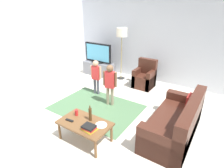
{
  "coord_description": "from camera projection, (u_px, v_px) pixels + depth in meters",
  "views": [
    {
      "loc": [
        2.31,
        -2.9,
        2.49
      ],
      "look_at": [
        0.0,
        0.6,
        0.65
      ],
      "focal_mm": 29.29,
      "sensor_mm": 36.0,
      "label": 1
    }
  ],
  "objects": [
    {
      "name": "couch",
      "position": [
        177.0,
        124.0,
        3.65
      ],
      "size": [
        0.8,
        1.8,
        0.86
      ],
      "color": "#472319",
      "rests_on": "ground"
    },
    {
      "name": "child_near_tv",
      "position": [
        96.0,
        74.0,
        5.29
      ],
      "size": [
        0.35,
        0.17,
        1.04
      ],
      "color": "#4C4C59",
      "rests_on": "ground"
    },
    {
      "name": "bottle",
      "position": [
        90.0,
        114.0,
        3.49
      ],
      "size": [
        0.06,
        0.06,
        0.33
      ],
      "color": "#4C3319",
      "rests_on": "coffee_table"
    },
    {
      "name": "wall_left",
      "position": [
        15.0,
        46.0,
        5.35
      ],
      "size": [
        0.12,
        6.0,
        2.7
      ],
      "primitive_type": "cube",
      "color": "silver",
      "rests_on": "ground"
    },
    {
      "name": "ground",
      "position": [
        98.0,
        117.0,
        4.38
      ],
      "size": [
        7.8,
        7.8,
        0.0
      ],
      "primitive_type": "plane",
      "color": "beige"
    },
    {
      "name": "wall_back",
      "position": [
        151.0,
        41.0,
        6.13
      ],
      "size": [
        6.0,
        0.12,
        2.7
      ],
      "primitive_type": "cube",
      "color": "silver",
      "rests_on": "ground"
    },
    {
      "name": "soda_can",
      "position": [
        76.0,
        113.0,
        3.68
      ],
      "size": [
        0.07,
        0.07,
        0.12
      ],
      "primitive_type": "cylinder",
      "color": "red",
      "rests_on": "coffee_table"
    },
    {
      "name": "tv_remote",
      "position": [
        69.0,
        120.0,
        3.53
      ],
      "size": [
        0.17,
        0.07,
        0.02
      ],
      "primitive_type": "cube",
      "rotation": [
        0.0,
        0.0,
        0.1
      ],
      "color": "black",
      "rests_on": "coffee_table"
    },
    {
      "name": "coffee_table",
      "position": [
        85.0,
        124.0,
        3.5
      ],
      "size": [
        1.0,
        0.6,
        0.42
      ],
      "color": "brown",
      "rests_on": "ground"
    },
    {
      "name": "child_center",
      "position": [
        110.0,
        81.0,
        4.67
      ],
      "size": [
        0.37,
        0.19,
        1.12
      ],
      "color": "gray",
      "rests_on": "ground"
    },
    {
      "name": "book_stack",
      "position": [
        89.0,
        128.0,
        3.26
      ],
      "size": [
        0.26,
        0.24,
        0.09
      ],
      "color": "yellow",
      "rests_on": "coffee_table"
    },
    {
      "name": "plate",
      "position": [
        101.0,
        125.0,
        3.39
      ],
      "size": [
        0.22,
        0.22,
        0.02
      ],
      "color": "white",
      "rests_on": "coffee_table"
    },
    {
      "name": "area_rug",
      "position": [
        96.0,
        107.0,
        4.8
      ],
      "size": [
        2.2,
        1.6,
        0.01
      ],
      "primitive_type": "cube",
      "color": "#4C724C",
      "rests_on": "ground"
    },
    {
      "name": "armchair",
      "position": [
        145.0,
        78.0,
        5.9
      ],
      "size": [
        0.6,
        0.6,
        0.9
      ],
      "color": "#472319",
      "rests_on": "ground"
    },
    {
      "name": "tv_stand",
      "position": [
        99.0,
        69.0,
        6.91
      ],
      "size": [
        1.2,
        0.44,
        0.5
      ],
      "color": "slate",
      "rests_on": "ground"
    },
    {
      "name": "floor_lamp",
      "position": [
        122.0,
        35.0,
        6.05
      ],
      "size": [
        0.36,
        0.36,
        1.78
      ],
      "color": "#262626",
      "rests_on": "ground"
    },
    {
      "name": "tv",
      "position": [
        98.0,
        53.0,
        6.65
      ],
      "size": [
        1.1,
        0.28,
        0.71
      ],
      "color": "black",
      "rests_on": "tv_stand"
    }
  ]
}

